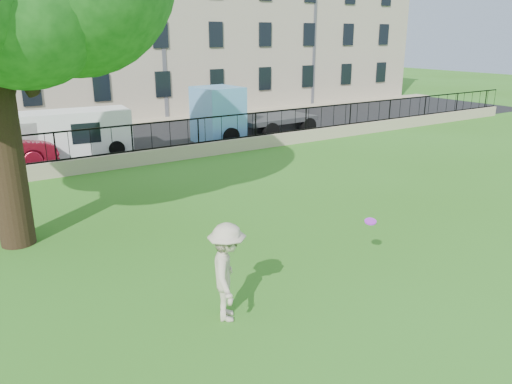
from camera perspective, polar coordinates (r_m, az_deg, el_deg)
ground at (r=11.33m, az=7.41°, el=-9.90°), size 120.00×120.00×0.00m
retaining_wall at (r=21.26m, az=-13.80°, el=3.72°), size 50.00×0.40×0.60m
iron_railing at (r=21.08m, az=-13.97°, el=5.97°), size 50.00×0.05×1.13m
street at (r=25.71m, az=-17.28°, el=5.11°), size 60.00×9.00×0.01m
sidewalk at (r=30.66m, az=-20.02°, el=6.86°), size 60.00×1.40×0.12m
building_row at (r=35.82m, az=-23.47°, el=18.96°), size 56.40×10.40×13.80m
man at (r=9.44m, az=-3.29°, el=-9.15°), size 1.23×1.43×1.92m
frisbee at (r=11.61m, az=12.95°, el=-3.30°), size 0.28×0.29×0.12m
white_van at (r=23.63m, az=-20.15°, el=6.29°), size 4.97×2.30×2.02m
blue_truck at (r=26.42m, az=-0.11°, el=9.24°), size 6.69×2.72×2.75m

